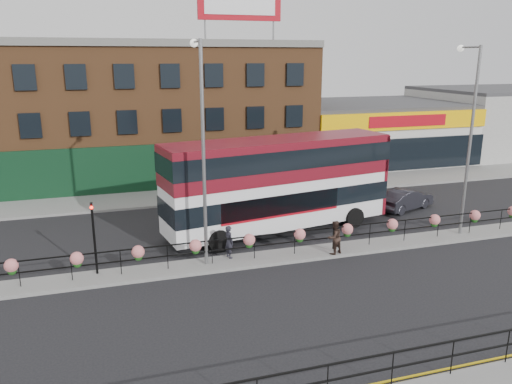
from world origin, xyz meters
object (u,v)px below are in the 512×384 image
object	(u,v)px
double_decker_bus	(279,175)
lamp_column_east	(469,125)
pedestrian_b	(334,237)
pedestrian_a	(229,242)
lamp_column_west	(202,135)
car	(405,199)

from	to	relation	value
double_decker_bus	lamp_column_east	bearing A→B (deg)	-20.83
pedestrian_b	lamp_column_east	size ratio (longest dim) A/B	0.17
pedestrian_a	lamp_column_west	bearing A→B (deg)	82.25
pedestrian_a	pedestrian_b	world-z (taller)	pedestrian_b
car	lamp_column_west	xyz separation A→B (m)	(-13.65, -4.81, 5.30)
lamp_column_west	double_decker_bus	bearing A→B (deg)	35.59
pedestrian_a	lamp_column_east	xyz separation A→B (m)	(12.56, -0.15, 4.95)
lamp_column_east	pedestrian_a	bearing A→B (deg)	179.31
lamp_column_west	pedestrian_b	bearing A→B (deg)	-7.91
double_decker_bus	pedestrian_b	bearing A→B (deg)	-73.52
double_decker_bus	pedestrian_a	distance (m)	5.34
pedestrian_b	pedestrian_a	bearing A→B (deg)	-29.22
car	pedestrian_a	distance (m)	13.31
lamp_column_west	lamp_column_east	distance (m)	13.73
car	pedestrian_b	distance (m)	9.47
car	pedestrian_a	world-z (taller)	pedestrian_a
car	pedestrian_a	bearing A→B (deg)	89.40
pedestrian_b	lamp_column_east	distance (m)	9.15
lamp_column_west	lamp_column_east	size ratio (longest dim) A/B	1.02
car	lamp_column_east	size ratio (longest dim) A/B	0.44
car	pedestrian_b	xyz separation A→B (m)	(-7.59, -5.65, 0.30)
double_decker_bus	lamp_column_west	distance (m)	6.54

